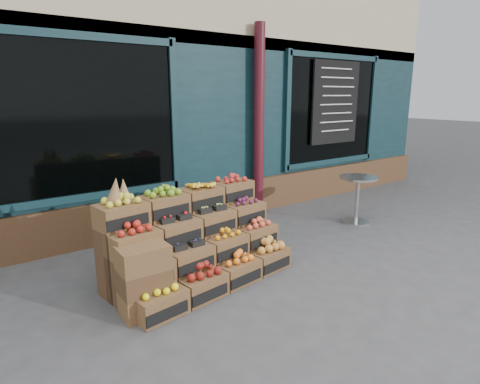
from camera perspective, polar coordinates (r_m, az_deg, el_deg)
ground at (r=5.03m, az=6.71°, el=-10.67°), size 60.00×60.00×0.00m
shop_facade at (r=9.00m, az=-16.49°, el=15.31°), size 12.00×6.24×4.80m
crate_display at (r=4.64m, az=-6.40°, el=-7.53°), size 2.14×1.24×1.27m
spare_crates at (r=4.01m, az=-13.41°, el=-12.13°), size 0.47×0.34×0.69m
bistro_table at (r=6.80m, az=16.36°, el=-0.31°), size 0.62×0.62×0.77m
shopkeeper at (r=6.45m, az=-19.96°, el=2.29°), size 0.67×0.46×1.76m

